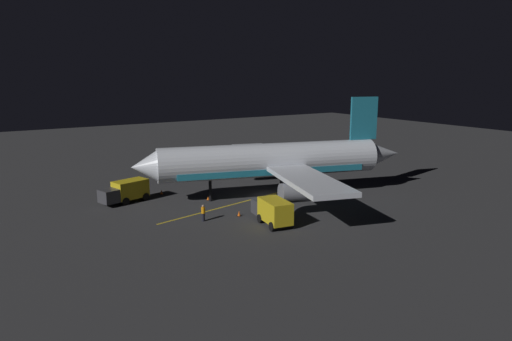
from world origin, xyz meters
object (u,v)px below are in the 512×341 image
baggage_truck (126,192)px  traffic_cone_under_wing (280,221)px  airliner (274,161)px  traffic_cone_near_right (239,214)px  catering_truck (273,211)px  traffic_cone_far (208,198)px  ground_crew_worker (203,213)px  traffic_cone_near_left (161,192)px

baggage_truck → traffic_cone_under_wing: (-15.87, -10.78, -1.04)m
airliner → traffic_cone_near_right: 9.92m
catering_truck → baggage_truck: bearing=32.5°
airliner → baggage_truck: airliner is taller
traffic_cone_under_wing → traffic_cone_far: size_ratio=1.00×
baggage_truck → ground_crew_worker: 12.10m
catering_truck → traffic_cone_near_right: catering_truck is taller
ground_crew_worker → traffic_cone_far: 8.04m
ground_crew_worker → traffic_cone_far: ground_crew_worker is taller
catering_truck → traffic_cone_near_left: (17.02, 5.22, -1.06)m
ground_crew_worker → traffic_cone_near_right: ground_crew_worker is taller
baggage_truck → catering_truck: catering_truck is taller
traffic_cone_near_right → catering_truck: bearing=-159.1°
airliner → traffic_cone_under_wing: airliner is taller
baggage_truck → traffic_cone_near_right: size_ratio=10.99×
catering_truck → traffic_cone_near_right: size_ratio=10.86×
baggage_truck → catering_truck: 18.63m
catering_truck → traffic_cone_far: (11.44, 1.49, -1.06)m
baggage_truck → traffic_cone_near_left: baggage_truck is taller
airliner → traffic_cone_under_wing: size_ratio=61.25×
catering_truck → traffic_cone_near_right: bearing=20.9°
catering_truck → traffic_cone_under_wing: (-0.15, -0.78, -1.06)m
traffic_cone_near_left → traffic_cone_far: bearing=-146.2°
airliner → baggage_truck: bearing=66.5°
traffic_cone_near_right → traffic_cone_under_wing: bearing=-151.0°
traffic_cone_near_left → traffic_cone_under_wing: same height
ground_crew_worker → traffic_cone_near_left: (12.52, -0.28, -0.64)m
traffic_cone_far → catering_truck: bearing=-172.6°
traffic_cone_under_wing → traffic_cone_far: bearing=11.1°
baggage_truck → ground_crew_worker: baggage_truck is taller
airliner → traffic_cone_under_wing: 11.15m
traffic_cone_near_left → traffic_cone_under_wing: bearing=-160.7°
traffic_cone_near_left → traffic_cone_near_right: (-12.99, -3.68, 0.00)m
traffic_cone_near_left → traffic_cone_far: 6.71m
baggage_truck → catering_truck: bearing=-147.5°
baggage_truck → ground_crew_worker: (-11.22, -4.50, -0.40)m
traffic_cone_near_left → traffic_cone_far: size_ratio=1.00×
airliner → ground_crew_worker: 12.90m
traffic_cone_near_left → traffic_cone_under_wing: 18.18m
traffic_cone_under_wing → traffic_cone_near_right: bearing=29.0°
traffic_cone_near_left → traffic_cone_under_wing: (-17.16, -6.00, 0.00)m
airliner → traffic_cone_near_right: bearing=121.0°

